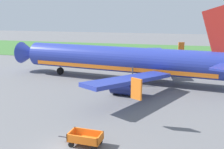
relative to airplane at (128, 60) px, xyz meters
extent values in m
cube|color=#3D7033|center=(-0.42, 30.63, -3.02)|extent=(220.00, 28.00, 0.06)
cylinder|color=#28389E|center=(-1.02, 0.14, 0.10)|extent=(30.22, 7.88, 3.70)
cube|color=orange|center=(-1.02, 0.14, -0.92)|extent=(27.23, 7.27, 0.56)
cone|color=#28389E|center=(-17.36, 2.46, 0.10)|extent=(3.68, 4.04, 3.63)
cube|color=#28389E|center=(1.89, -8.70, -0.57)|extent=(8.76, 12.55, 1.35)
cube|color=orange|center=(3.58, -15.51, 0.38)|extent=(1.05, 0.72, 1.90)
cylinder|color=navy|center=(0.89, -6.98, -1.92)|extent=(3.46, 2.53, 2.10)
cube|color=#28389E|center=(4.24, 7.83, -0.57)|extent=(5.65, 13.24, 1.35)
cube|color=orange|center=(7.75, 13.90, 0.38)|extent=(1.12, 0.46, 1.90)
cylinder|color=navy|center=(2.80, 6.46, -1.92)|extent=(3.46, 2.53, 2.10)
cube|color=#28389E|center=(12.39, -4.99, 0.70)|extent=(3.90, 5.46, 0.24)
cube|color=#28389E|center=(13.29, 1.35, 0.70)|extent=(2.67, 5.43, 0.24)
cylinder|color=#4C4C51|center=(-11.42, 1.62, -1.48)|extent=(0.20, 0.20, 2.04)
cylinder|color=black|center=(-11.42, 1.62, -2.50)|extent=(1.15, 0.60, 1.10)
cylinder|color=#4C4C51|center=(1.15, -2.38, -1.48)|extent=(0.20, 0.20, 2.04)
cylinder|color=black|center=(1.15, -2.38, -2.50)|extent=(1.15, 0.60, 1.10)
cylinder|color=#4C4C51|center=(1.76, 1.97, -1.48)|extent=(0.20, 0.20, 2.04)
cylinder|color=black|center=(1.76, 1.97, -2.50)|extent=(1.15, 0.60, 1.10)
cube|color=orange|center=(0.39, -20.08, -2.57)|extent=(2.60, 1.58, 0.08)
cube|color=orange|center=(0.35, -20.73, -2.26)|extent=(2.50, 0.29, 0.55)
cube|color=orange|center=(0.44, -19.43, -2.26)|extent=(2.50, 0.29, 0.55)
cube|color=orange|center=(-0.80, -19.99, -2.26)|extent=(0.20, 1.40, 0.55)
cube|color=orange|center=(1.59, -20.17, -2.26)|extent=(0.20, 1.40, 0.55)
cylinder|color=#2D2D33|center=(-1.40, -19.94, -2.61)|extent=(1.00, 0.15, 0.08)
cylinder|color=black|center=(-0.58, -20.57, -2.83)|extent=(0.45, 0.19, 0.44)
cylinder|color=black|center=(-0.50, -19.45, -2.83)|extent=(0.45, 0.19, 0.44)
cylinder|color=black|center=(1.29, -20.71, -2.83)|extent=(0.45, 0.19, 0.44)
cylinder|color=black|center=(1.37, -19.59, -2.83)|extent=(0.45, 0.19, 0.44)
camera|label=1|loc=(6.70, -37.71, 6.99)|focal=42.75mm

